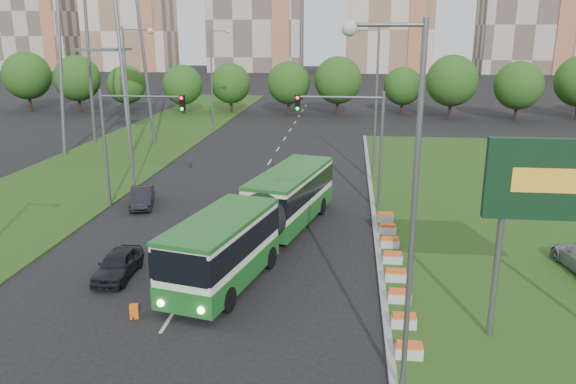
# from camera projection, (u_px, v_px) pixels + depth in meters

# --- Properties ---
(ground) EXTENTS (360.00, 360.00, 0.00)m
(ground) POSITION_uv_depth(u_px,v_px,m) (262.00, 266.00, 28.91)
(ground) COLOR black
(ground) RESTS_ON ground
(grass_median) EXTENTS (14.00, 60.00, 0.15)m
(grass_median) POSITION_uv_depth(u_px,v_px,m) (486.00, 223.00, 35.16)
(grass_median) COLOR #264915
(grass_median) RESTS_ON ground
(median_kerb) EXTENTS (0.30, 60.00, 0.18)m
(median_kerb) POSITION_uv_depth(u_px,v_px,m) (374.00, 219.00, 35.89)
(median_kerb) COLOR gray
(median_kerb) RESTS_ON ground
(left_verge) EXTENTS (12.00, 110.00, 0.10)m
(left_verge) POSITION_uv_depth(u_px,v_px,m) (119.00, 155.00, 54.70)
(left_verge) COLOR #264915
(left_verge) RESTS_ON ground
(lane_markings) EXTENTS (0.20, 100.00, 0.01)m
(lane_markings) POSITION_uv_depth(u_px,v_px,m) (263.00, 172.00, 48.35)
(lane_markings) COLOR #B5B4AD
(lane_markings) RESTS_ON ground
(flower_planters) EXTENTS (1.10, 15.90, 0.60)m
(flower_planters) POSITION_uv_depth(u_px,v_px,m) (394.00, 266.00, 27.79)
(flower_planters) COLOR silver
(flower_planters) RESTS_ON grass_median
(billboard) EXTENTS (6.00, 0.37, 8.00)m
(billboard) POSITION_uv_depth(u_px,v_px,m) (570.00, 189.00, 20.19)
(billboard) COLOR slate
(billboard) RESTS_ON ground
(traffic_mast_median) EXTENTS (5.76, 0.32, 8.00)m
(traffic_mast_median) POSITION_uv_depth(u_px,v_px,m) (357.00, 132.00, 36.50)
(traffic_mast_median) COLOR slate
(traffic_mast_median) RESTS_ON ground
(traffic_mast_left) EXTENTS (5.76, 0.32, 8.00)m
(traffic_mast_left) POSITION_uv_depth(u_px,v_px,m) (127.00, 130.00, 37.15)
(traffic_mast_left) COLOR slate
(traffic_mast_left) RESTS_ON ground
(street_lamps) EXTENTS (36.00, 60.00, 12.00)m
(street_lamps) POSITION_uv_depth(u_px,v_px,m) (239.00, 120.00, 37.15)
(street_lamps) COLOR slate
(street_lamps) RESTS_ON ground
(tree_line) EXTENTS (120.00, 8.00, 9.00)m
(tree_line) POSITION_uv_depth(u_px,v_px,m) (391.00, 85.00, 79.20)
(tree_line) COLOR #1F4913
(tree_line) RESTS_ON ground
(midrise_west) EXTENTS (22.00, 14.00, 36.00)m
(midrise_west) POSITION_uv_depth(u_px,v_px,m) (38.00, 12.00, 177.43)
(midrise_west) COLOR beige
(midrise_west) RESTS_ON ground
(articulated_bus) EXTENTS (2.83, 18.17, 2.99)m
(articulated_bus) POSITION_uv_depth(u_px,v_px,m) (261.00, 217.00, 30.88)
(articulated_bus) COLOR white
(articulated_bus) RESTS_ON ground
(car_left_near) EXTENTS (1.72, 3.99, 1.34)m
(car_left_near) POSITION_uv_depth(u_px,v_px,m) (118.00, 264.00, 27.46)
(car_left_near) COLOR black
(car_left_near) RESTS_ON ground
(car_left_far) EXTENTS (2.49, 4.32, 1.35)m
(car_left_far) POSITION_uv_depth(u_px,v_px,m) (142.00, 197.00, 38.68)
(car_left_far) COLOR black
(car_left_far) RESTS_ON ground
(pedestrian) EXTENTS (0.52, 0.71, 1.81)m
(pedestrian) POSITION_uv_depth(u_px,v_px,m) (157.00, 290.00, 24.21)
(pedestrian) COLOR gray
(pedestrian) RESTS_ON ground
(shopping_trolley) EXTENTS (0.35, 0.37, 0.60)m
(shopping_trolley) POSITION_uv_depth(u_px,v_px,m) (134.00, 312.00, 23.57)
(shopping_trolley) COLOR #F7620D
(shopping_trolley) RESTS_ON ground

